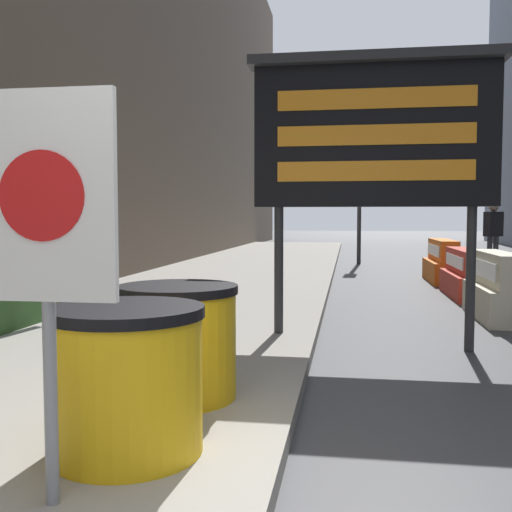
{
  "coord_description": "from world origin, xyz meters",
  "views": [
    {
      "loc": [
        0.34,
        -2.34,
        1.41
      ],
      "look_at": [
        -1.23,
        7.79,
        0.74
      ],
      "focal_mm": 42.0,
      "sensor_mm": 36.0,
      "label": 1
    }
  ],
  "objects": [
    {
      "name": "warning_sign",
      "position": [
        -0.95,
        0.06,
        1.39
      ],
      "size": [
        0.65,
        0.08,
        1.81
      ],
      "color": "gray",
      "rests_on": "sidewalk_left"
    },
    {
      "name": "pedestrian_worker",
      "position": [
        4.35,
        15.24,
        1.06
      ],
      "size": [
        0.55,
        0.48,
        1.8
      ],
      "rotation": [
        0.0,
        0.0,
        3.67
      ],
      "color": "#333338",
      "rests_on": "ground_plane"
    },
    {
      "name": "barrel_drum_middle",
      "position": [
        -0.84,
        1.68,
        0.54
      ],
      "size": [
        0.85,
        0.85,
        0.8
      ],
      "color": "yellow",
      "rests_on": "sidewalk_left"
    },
    {
      "name": "bare_tree",
      "position": [
        -3.71,
        5.47,
        1.66
      ],
      "size": [
        1.56,
        1.5,
        2.87
      ],
      "color": "#4C3D2D",
      "rests_on": "sidewalk_left"
    },
    {
      "name": "jersey_barrier_red_striped",
      "position": [
        2.38,
        8.64,
        0.37
      ],
      "size": [
        0.56,
        2.07,
        0.84
      ],
      "color": "red",
      "rests_on": "ground_plane"
    },
    {
      "name": "message_board",
      "position": [
        0.6,
        4.13,
        2.28
      ],
      "size": [
        2.64,
        0.36,
        3.1
      ],
      "color": "#28282B",
      "rests_on": "ground_plane"
    },
    {
      "name": "jersey_barrier_cream",
      "position": [
        2.38,
        6.29,
        0.41
      ],
      "size": [
        0.59,
        1.79,
        0.92
      ],
      "color": "beige",
      "rests_on": "ground_plane"
    },
    {
      "name": "jersey_barrier_orange_near",
      "position": [
        2.38,
        11.12,
        0.4
      ],
      "size": [
        0.62,
        2.03,
        0.92
      ],
      "color": "orange",
      "rests_on": "ground_plane"
    },
    {
      "name": "barrel_drum_foreground",
      "position": [
        -0.83,
        0.68,
        0.54
      ],
      "size": [
        0.85,
        0.85,
        0.8
      ],
      "color": "yellow",
      "rests_on": "sidewalk_left"
    },
    {
      "name": "traffic_light_near_curb",
      "position": [
        0.66,
        15.75,
        3.16
      ],
      "size": [
        0.28,
        0.44,
        4.39
      ],
      "color": "#2D2D30",
      "rests_on": "ground_plane"
    }
  ]
}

